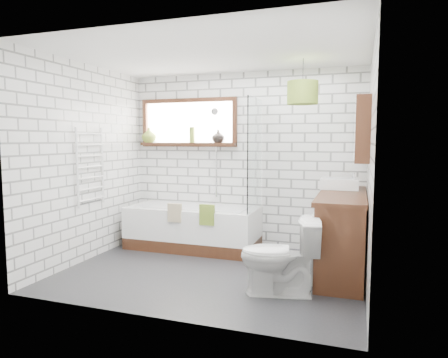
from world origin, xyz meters
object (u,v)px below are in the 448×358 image
(basin, at_px, (340,183))
(pendant, at_px, (303,93))
(bathtub, at_px, (193,227))
(vanity, at_px, (342,233))
(toilet, at_px, (279,256))

(basin, relative_size, pendant, 1.23)
(bathtub, height_order, pendant, pendant)
(pendant, bearing_deg, vanity, -12.73)
(basin, relative_size, toilet, 0.57)
(vanity, distance_m, basin, 0.67)
(vanity, height_order, toilet, vanity)
(basin, height_order, pendant, pendant)
(basin, bearing_deg, pendant, -146.83)
(vanity, relative_size, toilet, 2.08)
(vanity, bearing_deg, basin, 98.48)
(basin, bearing_deg, toilet, -111.19)
(vanity, xyz_separation_m, pendant, (-0.50, 0.11, 1.63))
(bathtub, height_order, vanity, vanity)
(basin, distance_m, toilet, 1.52)
(vanity, xyz_separation_m, basin, (-0.06, 0.40, 0.53))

